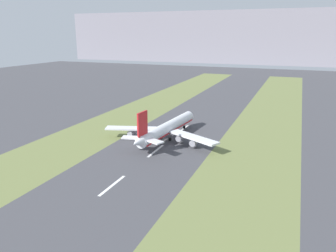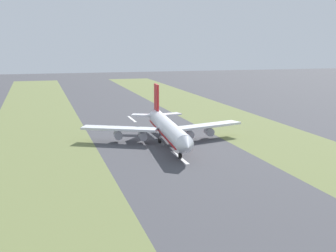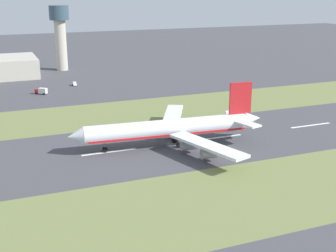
{
  "view_description": "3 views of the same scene",
  "coord_description": "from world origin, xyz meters",
  "px_view_note": "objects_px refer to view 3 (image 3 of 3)",
  "views": [
    {
      "loc": [
        60.1,
        -153.06,
        54.1
      ],
      "look_at": [
        -1.6,
        2.07,
        7.0
      ],
      "focal_mm": 35.0,
      "sensor_mm": 36.0,
      "label": 1
    },
    {
      "loc": [
        44.84,
        166.36,
        38.37
      ],
      "look_at": [
        -1.6,
        2.07,
        7.0
      ],
      "focal_mm": 50.0,
      "sensor_mm": 36.0,
      "label": 2
    },
    {
      "loc": [
        -139.26,
        57.64,
        52.02
      ],
      "look_at": [
        -1.6,
        2.07,
        7.0
      ],
      "focal_mm": 50.0,
      "sensor_mm": 36.0,
      "label": 3
    }
  ],
  "objects_px": {
    "control_tower": "(60,31)",
    "apron_car": "(75,84)",
    "airplane_main_jet": "(173,128)",
    "service_truck": "(41,91)"
  },
  "relations": [
    {
      "from": "control_tower",
      "to": "apron_car",
      "type": "xyz_separation_m",
      "value": [
        -50.71,
        2.29,
        -23.6
      ]
    },
    {
      "from": "service_truck",
      "to": "apron_car",
      "type": "relative_size",
      "value": 1.35
    },
    {
      "from": "control_tower",
      "to": "service_truck",
      "type": "bearing_deg",
      "value": 161.66
    },
    {
      "from": "service_truck",
      "to": "apron_car",
      "type": "height_order",
      "value": "service_truck"
    },
    {
      "from": "control_tower",
      "to": "service_truck",
      "type": "xyz_separation_m",
      "value": [
        -64.96,
        21.53,
        -22.93
      ]
    },
    {
      "from": "airplane_main_jet",
      "to": "service_truck",
      "type": "bearing_deg",
      "value": 18.01
    },
    {
      "from": "airplane_main_jet",
      "to": "service_truck",
      "type": "xyz_separation_m",
      "value": [
        95.34,
        31.0,
        -4.36
      ]
    },
    {
      "from": "airplane_main_jet",
      "to": "apron_car",
      "type": "xyz_separation_m",
      "value": [
        109.59,
        11.76,
        -5.02
      ]
    },
    {
      "from": "airplane_main_jet",
      "to": "apron_car",
      "type": "relative_size",
      "value": 14.98
    },
    {
      "from": "airplane_main_jet",
      "to": "apron_car",
      "type": "height_order",
      "value": "airplane_main_jet"
    }
  ]
}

